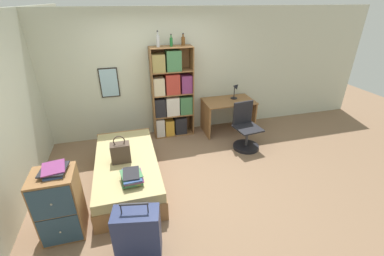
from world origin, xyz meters
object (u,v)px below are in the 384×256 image
Objects in this scene: book_stack_on_bed at (132,177)px; desk_chair at (246,134)px; bookcase at (171,96)px; suitcase at (138,234)px; bottle_brown at (171,42)px; magazine_pile_on_dresser at (54,170)px; handbag at (121,152)px; desk at (228,110)px; bottle_clear at (183,41)px; desk_lamp at (236,88)px; dresser at (60,205)px; bottle_green at (158,41)px; bed at (127,170)px.

book_stack_on_bed is 0.42× the size of desk_chair.
suitcase is at bearing -108.89° from bookcase.
bottle_brown reaches higher than book_stack_on_bed.
bottle_brown is at bearing 50.35° from magazine_pile_on_dresser.
handbag reaches higher than desk.
desk_chair is at bearing -37.28° from bottle_brown.
bottle_clear is at bearing 9.78° from bookcase.
desk_lamp is at bearing -6.08° from bottle_clear.
desk_chair is at bearing 26.21° from book_stack_on_bed.
dresser is at bearing -145.57° from desk.
bottle_clear is at bearing 135.57° from desk_chair.
bottle_clear is at bearing 7.01° from bottle_green.
desk is at bearing -7.51° from bookcase.
desk_lamp is at bearing 39.70° from book_stack_on_bed.
bed is 2.55× the size of suitcase.
bottle_clear reaches higher than magazine_pile_on_dresser.
desk_lamp is (2.53, 1.45, 0.34)m from handbag.
dresser reaches higher than book_stack_on_bed.
dresser is at bearing -157.03° from desk_chair.
magazine_pile_on_dresser is at bearing -146.30° from desk_lamp.
desk_chair is at bearing 40.13° from suitcase.
bookcase is 1.43m from desk_lamp.
bottle_clear is at bearing 48.61° from handbag.
bottle_brown reaches higher than bookcase.
suitcase is at bearing -36.18° from magazine_pile_on_dresser.
handbag is 0.48× the size of desk_chair.
handbag is at bearing -166.52° from desk_chair.
suitcase is at bearing -130.74° from desk_lamp.
magazine_pile_on_dresser is 2.91m from bookcase.
bookcase is at bearing 54.09° from handbag.
desk is (1.46, -0.15, -1.51)m from bottle_green.
bookcase is 1.08m from bottle_brown.
bottle_green is 2.48m from desk_chair.
bottle_brown reaches higher than desk_lamp.
bed is 8.80× the size of bottle_brown.
magazine_pile_on_dresser is 3.93m from desk_lamp.
book_stack_on_bed is at bearing -153.79° from desk_chair.
bottle_green reaches higher than suitcase.
desk_chair is at bearing 22.97° from dresser.
bed is 1.33m from magazine_pile_on_dresser.
bed is 0.40m from handbag.
magazine_pile_on_dresser is (-0.85, 0.62, 0.62)m from suitcase.
bookcase is 8.30× the size of bottle_clear.
bed is 1.91m from bookcase.
handbag is 1.95× the size of bottle_clear.
bookcase is at bearing 54.41° from bed.
bottle_brown reaches higher than desk_chair.
dresser is at bearing -165.96° from book_stack_on_bed.
bottle_green is (-0.22, -0.01, 1.11)m from bookcase.
bed is 2.13× the size of desk_chair.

